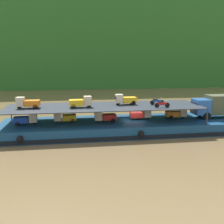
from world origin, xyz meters
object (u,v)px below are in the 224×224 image
(mini_truck_lower_fore, at_px, (141,114))
(cargo_barge, at_px, (133,126))
(covered_lorry, at_px, (219,105))
(mini_truck_lower_mid, at_px, (105,117))
(motorcycle_upper_port, at_px, (162,104))
(mini_truck_upper_stern, at_px, (28,103))
(mini_truck_upper_mid, at_px, (81,102))
(motorcycle_upper_centre, at_px, (157,101))
(mini_truck_lower_stern, at_px, (26,119))
(mini_truck_lower_aft, at_px, (65,117))
(mini_truck_upper_fore, at_px, (125,99))
(mini_truck_lower_bow, at_px, (176,113))

(mini_truck_lower_fore, bearing_deg, cargo_barge, -153.41)
(covered_lorry, relative_size, mini_truck_lower_mid, 2.85)
(covered_lorry, bearing_deg, motorcycle_upper_port, -167.26)
(mini_truck_lower_mid, relative_size, mini_truck_lower_fore, 1.01)
(mini_truck_lower_mid, distance_m, mini_truck_upper_stern, 9.57)
(mini_truck_lower_fore, distance_m, mini_truck_upper_mid, 8.22)
(mini_truck_upper_mid, xyz_separation_m, motorcycle_upper_centre, (9.89, 0.54, -0.26))
(mini_truck_lower_stern, distance_m, mini_truck_lower_mid, 9.67)
(mini_truck_lower_aft, relative_size, motorcycle_upper_centre, 1.47)
(cargo_barge, xyz_separation_m, mini_truck_upper_stern, (-13.15, -0.16, 3.44))
(mini_truck_upper_fore, bearing_deg, covered_lorry, -3.23)
(mini_truck_lower_fore, height_order, mini_truck_upper_mid, mini_truck_upper_mid)
(mini_truck_lower_fore, bearing_deg, covered_lorry, -3.23)
(mini_truck_lower_bow, height_order, mini_truck_upper_mid, mini_truck_upper_mid)
(mini_truck_lower_fore, height_order, motorcycle_upper_centre, motorcycle_upper_centre)
(mini_truck_lower_stern, distance_m, motorcycle_upper_centre, 16.67)
(mini_truck_upper_mid, relative_size, motorcycle_upper_centre, 1.47)
(mini_truck_upper_fore, bearing_deg, mini_truck_lower_bow, -2.70)
(mini_truck_lower_stern, distance_m, motorcycle_upper_port, 16.73)
(mini_truck_lower_aft, bearing_deg, motorcycle_upper_centre, -0.99)
(mini_truck_lower_stern, bearing_deg, mini_truck_upper_stern, 3.70)
(mini_truck_lower_stern, bearing_deg, motorcycle_upper_centre, 0.71)
(motorcycle_upper_centre, bearing_deg, mini_truck_lower_mid, -177.99)
(covered_lorry, bearing_deg, motorcycle_upper_centre, 179.56)
(mini_truck_lower_fore, relative_size, mini_truck_upper_mid, 0.98)
(mini_truck_lower_stern, relative_size, mini_truck_lower_bow, 1.02)
(mini_truck_upper_fore, xyz_separation_m, motorcycle_upper_port, (4.05, -2.73, -0.26))
(mini_truck_lower_fore, xyz_separation_m, mini_truck_lower_bow, (4.89, -0.21, 0.00))
(mini_truck_upper_stern, distance_m, motorcycle_upper_centre, 16.27)
(mini_truck_lower_mid, bearing_deg, mini_truck_upper_stern, 179.65)
(mini_truck_upper_fore, bearing_deg, mini_truck_upper_mid, -168.31)
(mini_truck_lower_mid, relative_size, mini_truck_upper_mid, 0.99)
(motorcycle_upper_port, bearing_deg, covered_lorry, 12.74)
(mini_truck_lower_stern, bearing_deg, mini_truck_lower_aft, 5.09)
(mini_truck_upper_mid, distance_m, motorcycle_upper_port, 9.97)
(mini_truck_lower_stern, height_order, motorcycle_upper_centre, motorcycle_upper_centre)
(cargo_barge, height_order, mini_truck_upper_mid, mini_truck_upper_mid)
(covered_lorry, xyz_separation_m, mini_truck_upper_mid, (-18.68, -0.47, 1.00))
(mini_truck_lower_mid, height_order, motorcycle_upper_centre, motorcycle_upper_centre)
(mini_truck_lower_aft, distance_m, mini_truck_lower_fore, 9.98)
(mini_truck_upper_stern, bearing_deg, motorcycle_upper_port, -6.62)
(mini_truck_lower_aft, height_order, mini_truck_lower_bow, same)
(mini_truck_upper_mid, bearing_deg, covered_lorry, 1.44)
(cargo_barge, height_order, mini_truck_upper_fore, mini_truck_upper_fore)
(cargo_barge, xyz_separation_m, mini_truck_lower_mid, (-3.80, -0.22, 1.44))
(mini_truck_lower_bow, bearing_deg, mini_truck_lower_fore, 177.54)
(mini_truck_upper_mid, bearing_deg, mini_truck_lower_stern, 177.14)
(mini_truck_lower_bow, bearing_deg, mini_truck_lower_aft, -179.52)
(motorcycle_upper_centre, bearing_deg, mini_truck_lower_fore, 164.80)
(covered_lorry, bearing_deg, mini_truck_lower_mid, -179.37)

